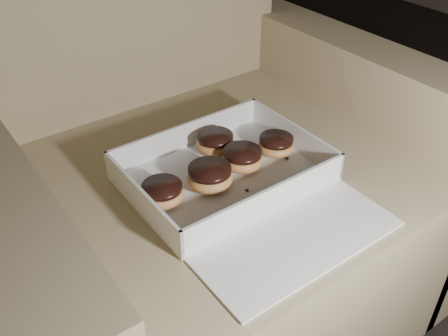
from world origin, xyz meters
name	(u,v)px	position (x,y,z in m)	size (l,w,h in m)	color
floor	(408,282)	(0.00, 0.00, 0.00)	(4.50, 4.50, 0.00)	black
armchair	(200,195)	(-0.46, 0.31, 0.32)	(0.97, 0.82, 1.01)	tan
bakery_box	(237,184)	(-0.48, 0.14, 0.46)	(0.37, 0.42, 0.06)	white
donut_a	(242,158)	(-0.44, 0.18, 0.48)	(0.08, 0.08, 0.04)	#C98D46
donut_b	(215,142)	(-0.45, 0.26, 0.48)	(0.08, 0.08, 0.04)	#C98D46
donut_c	(276,145)	(-0.35, 0.18, 0.48)	(0.07, 0.07, 0.04)	#C98D46
donut_d	(162,193)	(-0.62, 0.18, 0.48)	(0.08, 0.08, 0.04)	#C98D46
donut_e	(210,176)	(-0.52, 0.17, 0.48)	(0.09, 0.09, 0.04)	#C98D46
crumb_a	(263,201)	(-0.47, 0.08, 0.46)	(0.01, 0.01, 0.00)	black
crumb_b	(247,190)	(-0.48, 0.12, 0.46)	(0.01, 0.01, 0.00)	black
crumb_c	(238,214)	(-0.53, 0.08, 0.46)	(0.01, 0.01, 0.00)	black
crumb_d	(289,181)	(-0.39, 0.09, 0.46)	(0.01, 0.01, 0.00)	black
crumb_e	(287,158)	(-0.34, 0.15, 0.46)	(0.01, 0.01, 0.00)	black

